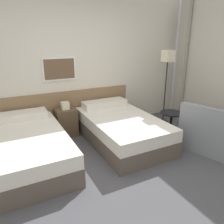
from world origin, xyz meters
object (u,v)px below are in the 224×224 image
at_px(bed_near_window, 121,128).
at_px(side_table, 171,120).
at_px(armchair, 211,134).
at_px(bed_near_door, 27,148).
at_px(floor_lamp, 167,65).
at_px(nightstand, 66,122).

height_order(bed_near_window, side_table, bed_near_window).
xyz_separation_m(bed_near_window, armchair, (1.25, -0.96, 0.02)).
height_order(bed_near_door, armchair, armchair).
bearing_deg(side_table, floor_lamp, 59.27).
bearing_deg(side_table, bed_near_window, 161.93).
xyz_separation_m(floor_lamp, side_table, (-0.42, -0.71, -0.95)).
height_order(bed_near_window, floor_lamp, floor_lamp).
bearing_deg(bed_near_door, bed_near_window, 0.00).
xyz_separation_m(nightstand, armchair, (2.07, -1.69, -0.01)).
relative_size(bed_near_window, nightstand, 2.81).
height_order(bed_near_door, nightstand, nightstand).
bearing_deg(nightstand, bed_near_door, -138.54).
relative_size(bed_near_door, bed_near_window, 1.00).
distance_m(bed_near_window, side_table, 0.98).
distance_m(bed_near_door, armchair, 3.05).
xyz_separation_m(bed_near_door, nightstand, (0.82, 0.73, 0.03)).
xyz_separation_m(side_table, armchair, (0.32, -0.66, -0.09)).
height_order(bed_near_door, floor_lamp, floor_lamp).
relative_size(nightstand, floor_lamp, 0.43).
distance_m(nightstand, armchair, 2.67).
bearing_deg(bed_near_door, nightstand, 41.46).
height_order(floor_lamp, armchair, floor_lamp).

